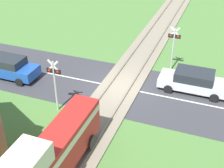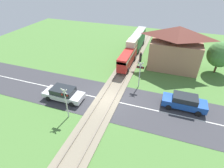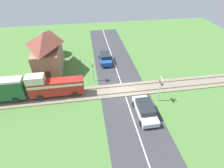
% 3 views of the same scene
% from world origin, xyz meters
% --- Properties ---
extents(ground_plane, '(60.00, 60.00, 0.00)m').
position_xyz_m(ground_plane, '(0.00, 0.00, 0.00)').
color(ground_plane, '#4C7A38').
extents(road_surface, '(48.00, 6.40, 0.02)m').
position_xyz_m(road_surface, '(0.00, 0.00, 0.01)').
color(road_surface, '#38383D').
rests_on(road_surface, ground_plane).
extents(track_bed, '(2.80, 48.00, 0.24)m').
position_xyz_m(track_bed, '(0.00, 0.00, 0.07)').
color(track_bed, gray).
rests_on(track_bed, ground_plane).
extents(car_near_crossing, '(4.60, 1.99, 1.47)m').
position_xyz_m(car_near_crossing, '(-4.73, -1.44, 0.77)').
color(car_near_crossing, silver).
rests_on(car_near_crossing, ground_plane).
extents(car_far_side, '(4.46, 1.84, 1.57)m').
position_xyz_m(car_far_side, '(8.07, 1.44, 0.82)').
color(car_far_side, '#1E4CA8').
rests_on(car_far_side, ground_plane).
extents(crossing_signal_west_approach, '(0.90, 0.18, 3.48)m').
position_xyz_m(crossing_signal_west_approach, '(-2.76, -3.78, 2.21)').
color(crossing_signal_west_approach, '#B7B7B7').
rests_on(crossing_signal_west_approach, ground_plane).
extents(crossing_signal_east_approach, '(0.90, 0.18, 3.48)m').
position_xyz_m(crossing_signal_east_approach, '(2.76, 3.78, 2.21)').
color(crossing_signal_east_approach, '#B7B7B7').
rests_on(crossing_signal_east_approach, ground_plane).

